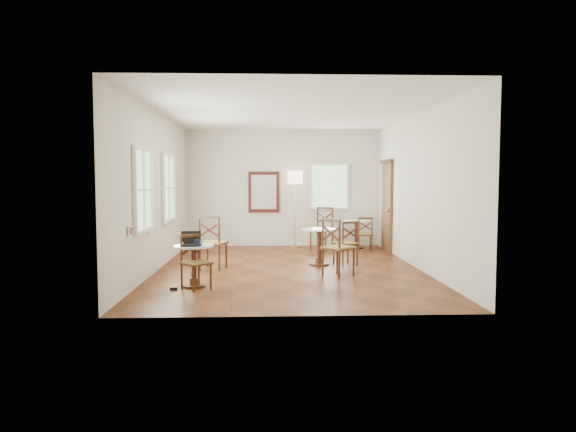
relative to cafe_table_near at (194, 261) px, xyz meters
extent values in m
plane|color=#52240E|center=(1.58, 1.66, -0.42)|extent=(7.00, 7.00, 0.00)
cube|color=beige|center=(1.58, 5.16, 1.08)|extent=(5.00, 0.02, 3.00)
cube|color=beige|center=(1.58, -1.84, 1.08)|extent=(5.00, 0.02, 3.00)
cube|color=beige|center=(-0.92, 1.66, 1.08)|extent=(0.02, 7.00, 3.00)
cube|color=beige|center=(4.08, 1.66, 1.08)|extent=(0.02, 7.00, 3.00)
cube|color=white|center=(1.58, 1.66, 2.58)|extent=(5.00, 7.00, 0.02)
cube|color=brown|center=(4.04, 4.06, 0.63)|extent=(0.06, 0.90, 2.10)
cube|color=#432410|center=(4.02, 4.06, 1.73)|extent=(0.08, 1.02, 0.08)
sphere|color=#BF8C3F|center=(3.98, 3.74, 0.58)|extent=(0.07, 0.07, 0.07)
cube|color=#461812|center=(1.08, 5.12, 0.98)|extent=(0.80, 0.05, 1.05)
cube|color=white|center=(1.08, 5.09, 0.98)|extent=(0.64, 0.02, 0.88)
cube|color=white|center=(-0.89, -0.44, 0.53)|extent=(0.02, 0.16, 0.16)
torus|color=red|center=(-0.87, -0.44, 0.53)|extent=(0.02, 0.12, 0.12)
cube|color=white|center=(-0.89, 0.46, 1.13)|extent=(0.06, 1.22, 1.42)
cube|color=white|center=(-0.89, 2.66, 1.13)|extent=(0.06, 1.22, 1.42)
cube|color=white|center=(2.78, 5.13, 1.13)|extent=(1.02, 0.06, 1.22)
cylinder|color=#432410|center=(0.00, 0.00, -0.40)|extent=(0.36, 0.36, 0.04)
cylinder|color=#432410|center=(0.00, 0.00, -0.32)|extent=(0.15, 0.15, 0.11)
cylinder|color=#461812|center=(0.00, 0.00, -0.05)|extent=(0.08, 0.08, 0.54)
cylinder|color=#432410|center=(0.00, 0.00, 0.20)|extent=(0.13, 0.13, 0.05)
cylinder|color=white|center=(0.00, 0.00, 0.24)|extent=(0.63, 0.63, 0.03)
cylinder|color=#432410|center=(2.22, 2.05, -0.40)|extent=(0.40, 0.40, 0.04)
cylinder|color=#432410|center=(2.22, 2.05, -0.32)|extent=(0.16, 0.16, 0.12)
cylinder|color=#461812|center=(2.22, 2.05, -0.02)|extent=(0.09, 0.09, 0.60)
cylinder|color=#432410|center=(2.22, 2.05, 0.26)|extent=(0.14, 0.14, 0.06)
cylinder|color=white|center=(2.22, 2.05, 0.31)|extent=(0.70, 0.70, 0.03)
cylinder|color=#432410|center=(3.41, 4.61, -0.40)|extent=(0.38, 0.38, 0.04)
cylinder|color=#432410|center=(3.41, 4.61, -0.32)|extent=(0.15, 0.15, 0.11)
cylinder|color=#461812|center=(3.41, 4.61, -0.04)|extent=(0.08, 0.08, 0.56)
cylinder|color=#432410|center=(3.41, 4.61, 0.22)|extent=(0.13, 0.13, 0.06)
cylinder|color=white|center=(3.41, 4.61, 0.27)|extent=(0.66, 0.66, 0.03)
cylinder|color=#432410|center=(0.37, 1.81, -0.17)|extent=(0.04, 0.04, 0.49)
cylinder|color=#432410|center=(0.27, 1.44, -0.17)|extent=(0.04, 0.04, 0.49)
cylinder|color=#432410|center=(-0.01, 1.92, -0.17)|extent=(0.04, 0.04, 0.49)
cylinder|color=#432410|center=(-0.11, 1.54, -0.17)|extent=(0.04, 0.04, 0.49)
cube|color=#432410|center=(0.13, 1.68, 0.08)|extent=(0.58, 0.58, 0.03)
cube|color=olive|center=(0.13, 1.68, 0.09)|extent=(0.56, 0.56, 0.04)
cylinder|color=#432410|center=(0.27, 1.44, 0.34)|extent=(0.04, 0.04, 0.54)
cylinder|color=#432410|center=(-0.11, 1.54, 0.34)|extent=(0.04, 0.04, 0.54)
cube|color=#432410|center=(0.08, 1.49, 0.59)|extent=(0.41, 0.14, 0.05)
cube|color=#461812|center=(0.08, 1.49, 0.35)|extent=(0.35, 0.12, 0.24)
cube|color=#461812|center=(0.08, 1.49, 0.35)|extent=(0.35, 0.12, 0.24)
cylinder|color=#432410|center=(0.05, -0.41, -0.21)|extent=(0.03, 0.03, 0.40)
cylinder|color=#432410|center=(-0.17, -0.17, -0.21)|extent=(0.03, 0.03, 0.40)
cylinder|color=#432410|center=(0.29, -0.19, -0.21)|extent=(0.03, 0.03, 0.40)
cylinder|color=#432410|center=(0.07, 0.05, -0.21)|extent=(0.03, 0.03, 0.40)
cube|color=#432410|center=(0.06, -0.18, -0.01)|extent=(0.56, 0.56, 0.03)
cube|color=olive|center=(0.06, -0.18, 0.01)|extent=(0.53, 0.53, 0.04)
cylinder|color=#432410|center=(-0.17, -0.17, 0.21)|extent=(0.03, 0.03, 0.45)
cylinder|color=#432410|center=(0.07, 0.05, 0.21)|extent=(0.03, 0.03, 0.45)
cube|color=#432410|center=(-0.05, -0.06, 0.42)|extent=(0.27, 0.25, 0.04)
cube|color=#461812|center=(-0.05, -0.06, 0.22)|extent=(0.23, 0.21, 0.20)
cube|color=#461812|center=(-0.05, -0.06, 0.22)|extent=(0.23, 0.21, 0.20)
cylinder|color=#432410|center=(2.83, 2.25, -0.20)|extent=(0.03, 0.03, 0.42)
cylinder|color=#432410|center=(2.97, 1.94, -0.20)|extent=(0.03, 0.03, 0.42)
cylinder|color=#432410|center=(2.52, 2.11, -0.20)|extent=(0.03, 0.03, 0.42)
cylinder|color=#432410|center=(2.66, 1.80, -0.20)|extent=(0.03, 0.03, 0.42)
cube|color=#432410|center=(2.74, 2.03, 0.01)|extent=(0.55, 0.55, 0.03)
cube|color=olive|center=(2.74, 2.03, 0.03)|extent=(0.52, 0.52, 0.04)
cylinder|color=#432410|center=(2.97, 1.94, 0.24)|extent=(0.03, 0.03, 0.47)
cylinder|color=#432410|center=(2.66, 1.80, 0.24)|extent=(0.03, 0.03, 0.47)
cube|color=#432410|center=(2.81, 1.87, 0.46)|extent=(0.34, 0.18, 0.05)
cube|color=#461812|center=(2.81, 1.87, 0.25)|extent=(0.29, 0.15, 0.21)
cube|color=#461812|center=(2.81, 1.87, 0.25)|extent=(0.29, 0.15, 0.21)
cylinder|color=#432410|center=(2.71, 0.85, -0.17)|extent=(0.04, 0.04, 0.49)
cylinder|color=#432410|center=(2.42, 0.59, -0.17)|extent=(0.04, 0.04, 0.49)
cylinder|color=#432410|center=(2.46, 1.14, -0.17)|extent=(0.04, 0.04, 0.49)
cylinder|color=#432410|center=(2.16, 0.88, -0.17)|extent=(0.04, 0.04, 0.49)
cube|color=#432410|center=(2.44, 0.87, 0.08)|extent=(0.67, 0.67, 0.03)
cube|color=olive|center=(2.44, 0.87, 0.09)|extent=(0.64, 0.64, 0.04)
cylinder|color=#432410|center=(2.42, 0.59, 0.34)|extent=(0.04, 0.04, 0.54)
cylinder|color=#432410|center=(2.16, 0.88, 0.34)|extent=(0.04, 0.04, 0.54)
cube|color=#432410|center=(2.29, 0.74, 0.59)|extent=(0.30, 0.33, 0.05)
cube|color=#461812|center=(2.29, 0.74, 0.36)|extent=(0.25, 0.28, 0.24)
cube|color=#461812|center=(2.29, 0.74, 0.36)|extent=(0.25, 0.28, 0.24)
cylinder|color=#432410|center=(3.69, 4.29, -0.22)|extent=(0.03, 0.03, 0.39)
cylinder|color=#432410|center=(3.67, 3.98, -0.22)|extent=(0.03, 0.03, 0.39)
cylinder|color=#432410|center=(3.39, 4.31, -0.22)|extent=(0.03, 0.03, 0.39)
cylinder|color=#432410|center=(3.36, 4.00, -0.22)|extent=(0.03, 0.03, 0.39)
cube|color=#432410|center=(3.53, 4.15, -0.03)|extent=(0.40, 0.40, 0.03)
cube|color=olive|center=(3.53, 4.15, -0.01)|extent=(0.39, 0.39, 0.03)
cylinder|color=#432410|center=(3.67, 3.98, 0.18)|extent=(0.03, 0.03, 0.43)
cylinder|color=#432410|center=(3.36, 4.00, 0.18)|extent=(0.03, 0.03, 0.43)
cube|color=#432410|center=(3.52, 3.99, 0.38)|extent=(0.33, 0.05, 0.04)
cube|color=#461812|center=(3.52, 3.99, 0.19)|extent=(0.28, 0.04, 0.19)
cube|color=#461812|center=(3.52, 3.99, 0.19)|extent=(0.28, 0.04, 0.19)
cylinder|color=#432410|center=(2.22, 4.14, -0.17)|extent=(0.04, 0.04, 0.50)
cylinder|color=#432410|center=(2.42, 4.48, -0.17)|extent=(0.04, 0.04, 0.50)
cylinder|color=#432410|center=(2.56, 3.94, -0.17)|extent=(0.04, 0.04, 0.50)
cylinder|color=#432410|center=(2.76, 4.28, -0.17)|extent=(0.04, 0.04, 0.50)
cube|color=#432410|center=(2.49, 4.21, 0.09)|extent=(0.66, 0.66, 0.03)
cube|color=olive|center=(2.49, 4.21, 0.10)|extent=(0.63, 0.63, 0.04)
cylinder|color=#432410|center=(2.42, 4.48, 0.36)|extent=(0.04, 0.04, 0.55)
cylinder|color=#432410|center=(2.76, 4.28, 0.36)|extent=(0.04, 0.04, 0.55)
cube|color=#432410|center=(2.59, 4.38, 0.61)|extent=(0.38, 0.25, 0.06)
cube|color=#461812|center=(2.59, 4.38, 0.37)|extent=(0.32, 0.21, 0.24)
cube|color=#461812|center=(2.59, 4.38, 0.37)|extent=(0.32, 0.21, 0.24)
cylinder|color=#BF8C3F|center=(1.87, 4.81, -0.40)|extent=(0.31, 0.31, 0.03)
cylinder|color=#BF8C3F|center=(1.87, 4.81, 0.47)|extent=(0.03, 0.03, 1.78)
cylinder|color=beige|center=(1.87, 4.81, 1.36)|extent=(0.38, 0.38, 0.33)
cube|color=black|center=(-0.03, -0.09, 0.27)|extent=(0.34, 0.27, 0.02)
cube|color=black|center=(-0.03, -0.09, 0.28)|extent=(0.27, 0.16, 0.00)
cube|color=black|center=(-0.04, 0.03, 0.37)|extent=(0.32, 0.11, 0.21)
cube|color=silver|center=(-0.04, 0.03, 0.37)|extent=(0.28, 0.09, 0.18)
ellipsoid|color=black|center=(-0.07, 0.11, 0.28)|extent=(0.12, 0.09, 0.04)
cylinder|color=black|center=(0.07, -0.10, 0.31)|extent=(0.09, 0.09, 0.10)
torus|color=black|center=(0.12, -0.10, 0.31)|extent=(0.07, 0.01, 0.07)
cylinder|color=white|center=(0.15, -0.10, 0.31)|extent=(0.07, 0.07, 0.11)
cube|color=black|center=(-0.29, -0.22, -0.39)|extent=(0.11, 0.07, 0.04)
camera|label=1|loc=(1.18, -8.24, 1.30)|focal=32.27mm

